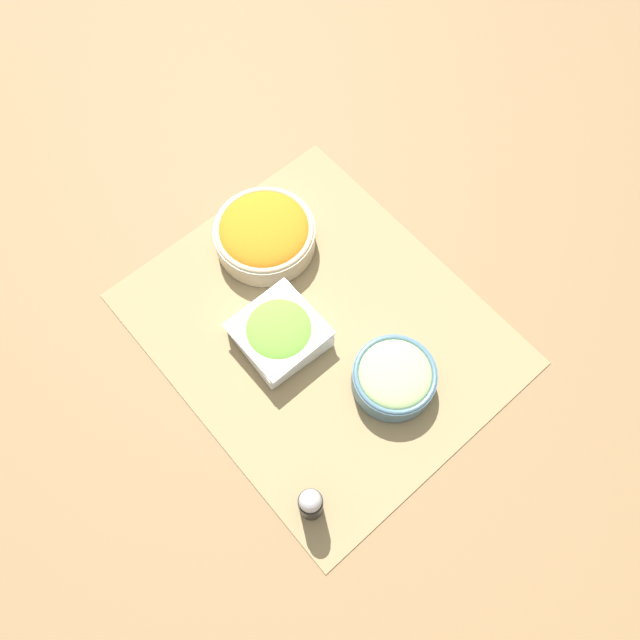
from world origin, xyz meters
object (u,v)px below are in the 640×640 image
(carrot_bowl, at_px, (265,233))
(pepper_shaker, at_px, (311,504))
(lettuce_bowl, at_px, (279,332))
(cucumber_bowl, at_px, (394,377))

(carrot_bowl, height_order, pepper_shaker, pepper_shaker)
(lettuce_bowl, height_order, pepper_shaker, pepper_shaker)
(carrot_bowl, distance_m, cucumber_bowl, 0.30)
(lettuce_bowl, bearing_deg, carrot_bowl, -31.74)
(lettuce_bowl, xyz_separation_m, carrot_bowl, (0.14, -0.09, 0.01))
(lettuce_bowl, relative_size, pepper_shaker, 1.41)
(lettuce_bowl, xyz_separation_m, cucumber_bowl, (-0.16, -0.08, 0.00))
(cucumber_bowl, distance_m, pepper_shaker, 0.21)
(cucumber_bowl, bearing_deg, carrot_bowl, -1.70)
(lettuce_bowl, relative_size, carrot_bowl, 0.77)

